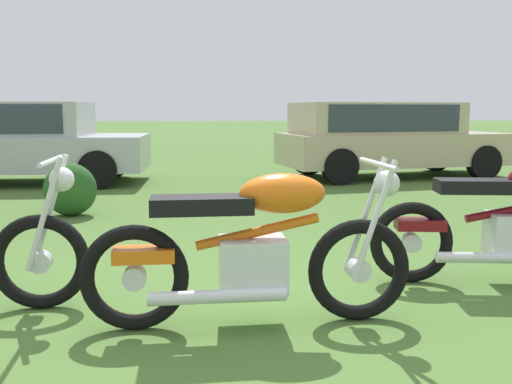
# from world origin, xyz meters

# --- Properties ---
(ground_plane) EXTENTS (120.00, 120.00, 0.00)m
(ground_plane) POSITION_xyz_m (0.00, 0.00, 0.00)
(ground_plane) COLOR #476B2D
(motorcycle_orange) EXTENTS (2.01, 0.64, 1.02)m
(motorcycle_orange) POSITION_xyz_m (0.08, -0.29, 0.48)
(motorcycle_orange) COLOR black
(motorcycle_orange) RESTS_ON ground
(car_silver) EXTENTS (4.11, 1.87, 1.43)m
(car_silver) POSITION_xyz_m (-3.56, 6.63, 0.83)
(car_silver) COLOR #B2B5BA
(car_silver) RESTS_ON ground
(car_beige) EXTENTS (4.56, 2.46, 1.43)m
(car_beige) POSITION_xyz_m (3.20, 6.98, 0.83)
(car_beige) COLOR #BCAD8C
(car_beige) RESTS_ON ground
(shrub_low) EXTENTS (0.64, 0.53, 0.65)m
(shrub_low) POSITION_xyz_m (-1.89, 3.44, 0.33)
(shrub_low) COLOR #23501E
(shrub_low) RESTS_ON ground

